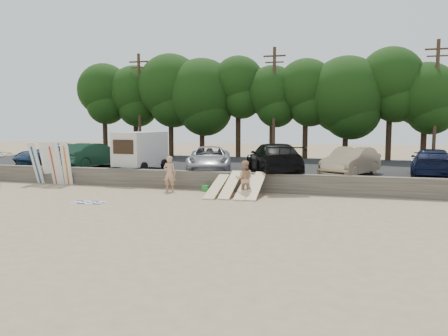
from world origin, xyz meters
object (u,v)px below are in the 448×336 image
(car_5, at_px, (432,163))
(beachgoer_a, at_px, (170,174))
(car_4, at_px, (351,162))
(box_trailer, at_px, (141,149))
(cooler, at_px, (206,188))
(car_1, at_px, (94,155))
(beachgoer_b, at_px, (244,179))
(car_0, at_px, (55,154))
(car_2, at_px, (209,159))
(car_3, at_px, (274,158))

(car_5, distance_m, beachgoer_a, 14.31)
(car_4, bearing_deg, box_trailer, -155.97)
(box_trailer, xyz_separation_m, car_4, (12.65, 0.25, -0.54))
(box_trailer, xyz_separation_m, cooler, (5.26, -2.93, -1.87))
(box_trailer, height_order, car_4, box_trailer)
(box_trailer, distance_m, car_5, 16.97)
(car_1, relative_size, beachgoer_b, 2.73)
(car_5, bearing_deg, box_trailer, 12.33)
(box_trailer, xyz_separation_m, car_0, (-7.01, 1.01, -0.55))
(car_2, relative_size, beachgoer_a, 2.89)
(car_1, xyz_separation_m, beachgoer_a, (7.11, -4.00, -0.56))
(box_trailer, distance_m, car_0, 7.11)
(car_0, relative_size, car_2, 1.02)
(car_3, relative_size, beachgoer_b, 3.40)
(car_0, xyz_separation_m, beachgoer_b, (14.65, -5.14, -0.58))
(car_5, bearing_deg, car_4, 21.26)
(box_trailer, height_order, car_5, box_trailer)
(car_1, height_order, beachgoer_b, car_1)
(car_3, bearing_deg, beachgoer_a, 14.47)
(car_0, height_order, cooler, car_0)
(beachgoer_b, bearing_deg, box_trailer, -40.03)
(car_0, relative_size, car_3, 0.91)
(car_2, height_order, car_5, car_5)
(car_1, height_order, car_5, car_1)
(car_1, xyz_separation_m, car_3, (12.08, -0.41, 0.08))
(beachgoer_b, xyz_separation_m, cooler, (-2.37, 1.20, -0.73))
(car_0, xyz_separation_m, cooler, (12.28, -3.94, -1.31))
(car_0, distance_m, car_2, 11.46)
(car_1, distance_m, beachgoer_b, 12.31)
(box_trailer, xyz_separation_m, car_5, (16.91, 1.25, -0.57))
(car_1, xyz_separation_m, car_4, (16.37, -0.34, -0.01))
(beachgoer_a, relative_size, cooler, 4.97)
(box_trailer, bearing_deg, beachgoer_a, -39.39)
(car_1, relative_size, cooler, 12.87)
(car_0, relative_size, car_5, 1.06)
(box_trailer, distance_m, car_1, 3.81)
(car_5, bearing_deg, car_0, 8.68)
(car_4, height_order, beachgoer_a, car_4)
(car_3, relative_size, car_4, 1.27)
(car_0, bearing_deg, car_2, 15.14)
(car_1, distance_m, car_2, 8.15)
(car_5, distance_m, beachgoer_b, 10.74)
(car_4, relative_size, cooler, 12.64)
(car_3, bearing_deg, car_0, -24.43)
(car_1, distance_m, car_3, 12.09)
(box_trailer, xyz_separation_m, car_2, (4.42, 0.28, -0.57))
(car_1, bearing_deg, car_4, -168.19)
(car_0, bearing_deg, car_3, 15.69)
(car_3, relative_size, cooler, 16.03)
(car_0, distance_m, car_3, 15.39)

